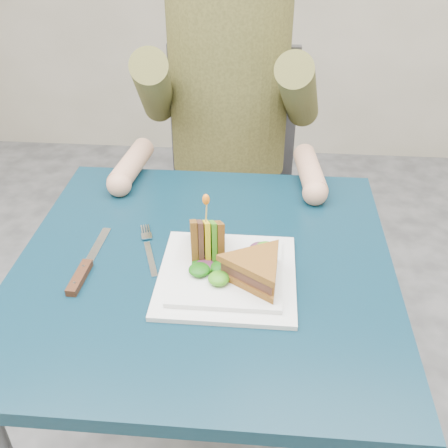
# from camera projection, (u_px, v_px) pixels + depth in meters

# --- Properties ---
(table) EXTENTS (0.75, 0.75, 0.73)m
(table) POSITION_uv_depth(u_px,v_px,m) (205.00, 292.00, 1.09)
(table) COLOR #08212F
(table) RESTS_ON ground
(chair) EXTENTS (0.42, 0.40, 0.93)m
(chair) POSITION_uv_depth(u_px,v_px,m) (230.00, 171.00, 1.76)
(chair) COLOR #47474C
(chair) RESTS_ON ground
(diner) EXTENTS (0.54, 0.59, 0.74)m
(diner) POSITION_uv_depth(u_px,v_px,m) (228.00, 72.00, 1.45)
(diner) COLOR #4D4A23
(diner) RESTS_ON chair
(plate) EXTENTS (0.26, 0.26, 0.02)m
(plate) POSITION_uv_depth(u_px,v_px,m) (227.00, 274.00, 1.00)
(plate) COLOR white
(plate) RESTS_ON table
(sandwich_flat) EXTENTS (0.20, 0.20, 0.05)m
(sandwich_flat) POSITION_uv_depth(u_px,v_px,m) (256.00, 269.00, 0.95)
(sandwich_flat) COLOR brown
(sandwich_flat) RESTS_ON plate
(sandwich_upright) EXTENTS (0.09, 0.14, 0.14)m
(sandwich_upright) POSITION_uv_depth(u_px,v_px,m) (207.00, 240.00, 1.01)
(sandwich_upright) COLOR brown
(sandwich_upright) RESTS_ON plate
(fork) EXTENTS (0.07, 0.17, 0.01)m
(fork) POSITION_uv_depth(u_px,v_px,m) (149.00, 251.00, 1.07)
(fork) COLOR silver
(fork) RESTS_ON table
(knife) EXTENTS (0.03, 0.22, 0.02)m
(knife) POSITION_uv_depth(u_px,v_px,m) (83.00, 271.00, 1.01)
(knife) COLOR silver
(knife) RESTS_ON table
(toothpick) EXTENTS (0.01, 0.01, 0.06)m
(toothpick) POSITION_uv_depth(u_px,v_px,m) (206.00, 212.00, 0.98)
(toothpick) COLOR tan
(toothpick) RESTS_ON sandwich_upright
(toothpick_frill) EXTENTS (0.01, 0.01, 0.02)m
(toothpick_frill) POSITION_uv_depth(u_px,v_px,m) (206.00, 199.00, 0.96)
(toothpick_frill) COLOR orange
(toothpick_frill) RESTS_ON sandwich_upright
(lettuce_spill) EXTENTS (0.15, 0.13, 0.02)m
(lettuce_spill) POSITION_uv_depth(u_px,v_px,m) (230.00, 262.00, 0.99)
(lettuce_spill) COLOR #337A14
(lettuce_spill) RESTS_ON plate
(onion_ring) EXTENTS (0.04, 0.04, 0.02)m
(onion_ring) POSITION_uv_depth(u_px,v_px,m) (235.00, 262.00, 0.99)
(onion_ring) COLOR #9E4C7A
(onion_ring) RESTS_ON plate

